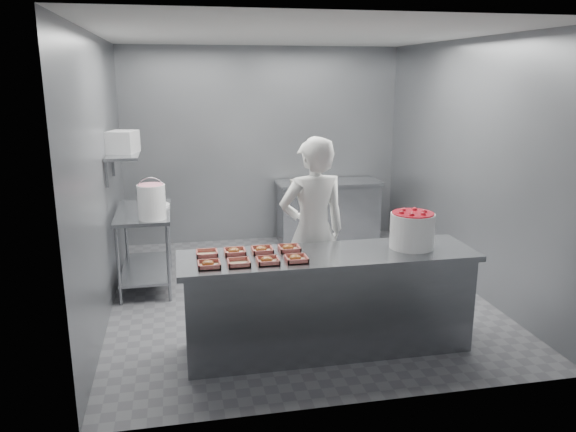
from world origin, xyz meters
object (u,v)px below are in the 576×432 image
(tray_0, at_px, (209,264))
(tray_6, at_px, (262,250))
(prep_table, at_px, (145,236))
(tray_1, at_px, (239,262))
(glaze_bucket, at_px, (152,201))
(service_counter, at_px, (328,301))
(tray_4, at_px, (207,253))
(tray_5, at_px, (235,251))
(tray_7, at_px, (289,248))
(back_counter, at_px, (328,211))
(strawberry_tub, at_px, (412,229))
(tray_3, at_px, (296,258))
(worker, at_px, (313,232))
(tray_2, at_px, (268,260))
(appliance, at_px, (123,142))

(tray_0, height_order, tray_6, same)
(prep_table, relative_size, tray_1, 6.40)
(tray_0, distance_m, glaze_bucket, 1.76)
(service_counter, height_order, tray_4, tray_4)
(tray_5, distance_m, tray_7, 0.48)
(tray_1, relative_size, tray_7, 1.00)
(tray_6, distance_m, glaze_bucket, 1.70)
(prep_table, relative_size, back_counter, 0.80)
(prep_table, distance_m, strawberry_tub, 3.14)
(service_counter, relative_size, tray_3, 13.88)
(tray_5, height_order, strawberry_tub, strawberry_tub)
(worker, bearing_deg, service_counter, 81.36)
(prep_table, height_order, strawberry_tub, strawberry_tub)
(glaze_bucket, bearing_deg, tray_2, -59.97)
(tray_6, bearing_deg, service_counter, -14.65)
(back_counter, distance_m, appliance, 3.26)
(prep_table, relative_size, tray_5, 6.40)
(tray_3, distance_m, strawberry_tub, 1.11)
(strawberry_tub, bearing_deg, tray_2, -173.08)
(worker, distance_m, strawberry_tub, 0.97)
(tray_5, relative_size, tray_6, 1.00)
(service_counter, relative_size, back_counter, 1.73)
(back_counter, distance_m, tray_7, 3.37)
(tray_0, distance_m, appliance, 2.36)
(tray_1, xyz_separation_m, worker, (0.80, 0.75, 0.01))
(service_counter, distance_m, glaze_bucket, 2.26)
(tray_0, relative_size, worker, 0.10)
(tray_0, distance_m, tray_3, 0.72)
(strawberry_tub, distance_m, appliance, 3.29)
(tray_2, xyz_separation_m, worker, (0.57, 0.75, 0.00))
(tray_2, height_order, appliance, appliance)
(tray_1, bearing_deg, service_counter, 10.40)
(glaze_bucket, distance_m, appliance, 0.77)
(tray_6, height_order, glaze_bucket, glaze_bucket)
(tray_5, distance_m, appliance, 2.20)
(tray_2, bearing_deg, glaze_bucket, 120.03)
(appliance, bearing_deg, service_counter, -30.93)
(back_counter, xyz_separation_m, appliance, (-2.72, -1.31, 1.23))
(back_counter, bearing_deg, worker, -108.61)
(tray_6, bearing_deg, glaze_bucket, 124.99)
(back_counter, xyz_separation_m, glaze_bucket, (-2.43, -1.71, 0.64))
(tray_7, bearing_deg, prep_table, 126.40)
(tray_7, xyz_separation_m, appliance, (-1.50, 1.80, 0.76))
(tray_4, relative_size, tray_5, 1.00)
(tray_0, xyz_separation_m, tray_6, (0.48, 0.29, 0.00))
(appliance, bearing_deg, glaze_bucket, -38.91)
(tray_7, height_order, worker, worker)
(service_counter, distance_m, strawberry_tub, 0.99)
(tray_5, bearing_deg, tray_2, -50.67)
(service_counter, height_order, tray_0, tray_0)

